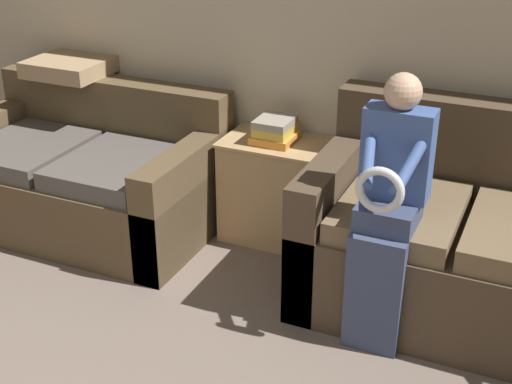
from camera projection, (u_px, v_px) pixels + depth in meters
wall_back at (297, 15)px, 3.94m from camera, size 7.67×0.06×2.55m
couch_side at (88, 177)px, 4.34m from camera, size 1.58×0.93×0.83m
child_left_seated at (388, 204)px, 3.14m from camera, size 0.31×0.37×1.26m
side_shelf at (275, 189)px, 4.15m from camera, size 0.60×0.40×0.62m
book_stack at (275, 130)px, 4.00m from camera, size 0.23×0.26×0.14m
throw_pillow at (72, 66)px, 4.47m from camera, size 0.47×0.47×0.10m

